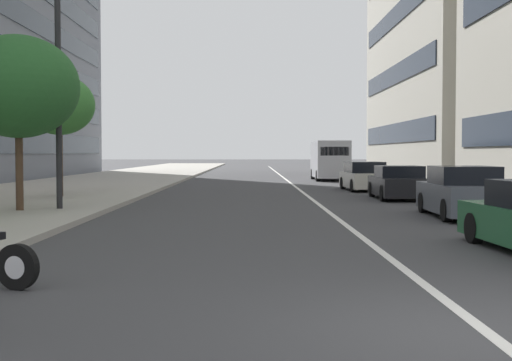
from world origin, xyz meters
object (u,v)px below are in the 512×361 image
car_approaching_light (398,183)px  car_mid_block_traffic (364,177)px  street_lamp_with_banners (68,41)px  delivery_van_ahead (330,159)px  car_far_down_avenue (463,194)px  street_tree_by_lamp_post (59,105)px  street_tree_mid_sidewalk (18,87)px

car_approaching_light → car_mid_block_traffic: size_ratio=1.06×
car_mid_block_traffic → street_lamp_with_banners: 17.59m
car_approaching_light → delivery_van_ahead: delivery_van_ahead is taller
car_far_down_avenue → street_tree_by_lamp_post: (7.43, 13.51, 3.01)m
delivery_van_ahead → street_lamp_with_banners: (-25.89, 10.80, 3.79)m
delivery_van_ahead → street_lamp_with_banners: bearing=157.7°
car_far_down_avenue → car_mid_block_traffic: size_ratio=1.05×
car_far_down_avenue → street_lamp_with_banners: (1.30, 11.54, 4.53)m
car_approaching_light → street_tree_mid_sidewalk: (-7.21, 12.67, 3.14)m
car_approaching_light → delivery_van_ahead: (19.29, 0.57, 0.78)m
car_approaching_light → car_mid_block_traffic: 6.32m
street_tree_by_lamp_post → car_far_down_avenue: bearing=-118.8°
car_mid_block_traffic → street_lamp_with_banners: (-12.92, 11.04, 4.53)m
car_far_down_avenue → car_approaching_light: bearing=3.4°
car_far_down_avenue → street_tree_by_lamp_post: street_tree_by_lamp_post is taller
car_approaching_light → street_tree_by_lamp_post: (-0.47, 13.33, 3.06)m
car_mid_block_traffic → delivery_van_ahead: 13.00m
car_far_down_avenue → street_tree_by_lamp_post: bearing=63.3°
car_approaching_light → street_lamp_with_banners: 13.92m
car_mid_block_traffic → delivery_van_ahead: bearing=-1.4°
car_mid_block_traffic → delivery_van_ahead: (12.98, 0.24, 0.74)m
street_lamp_with_banners → delivery_van_ahead: bearing=-22.6°
street_tree_by_lamp_post → street_lamp_with_banners: bearing=-162.2°
delivery_van_ahead → street_tree_by_lamp_post: 23.64m
car_far_down_avenue → car_mid_block_traffic: (14.21, 0.50, -0.01)m
car_far_down_avenue → car_approaching_light: car_far_down_avenue is taller
street_tree_mid_sidewalk → car_far_down_avenue: bearing=-93.1°
street_lamp_with_banners → street_tree_mid_sidewalk: size_ratio=1.68×
delivery_van_ahead → street_lamp_with_banners: street_lamp_with_banners is taller
street_tree_mid_sidewalk → street_tree_by_lamp_post: (6.74, 0.66, -0.08)m
car_mid_block_traffic → street_tree_mid_sidewalk: street_tree_mid_sidewalk is taller
street_lamp_with_banners → car_mid_block_traffic: bearing=-40.5°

